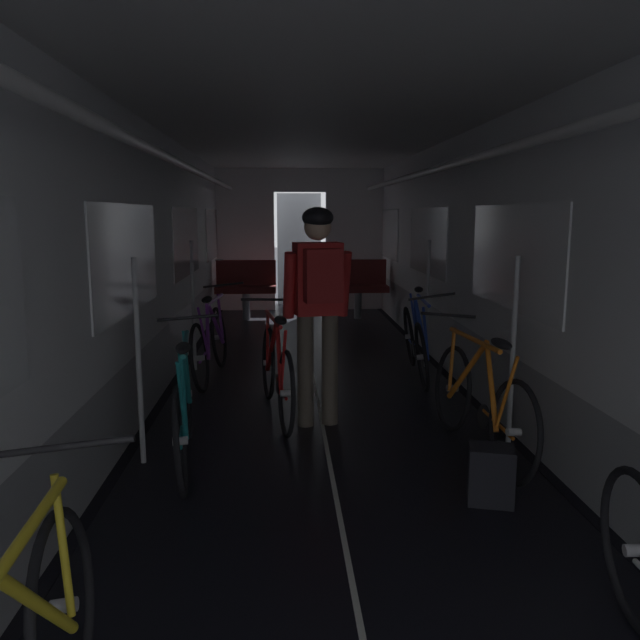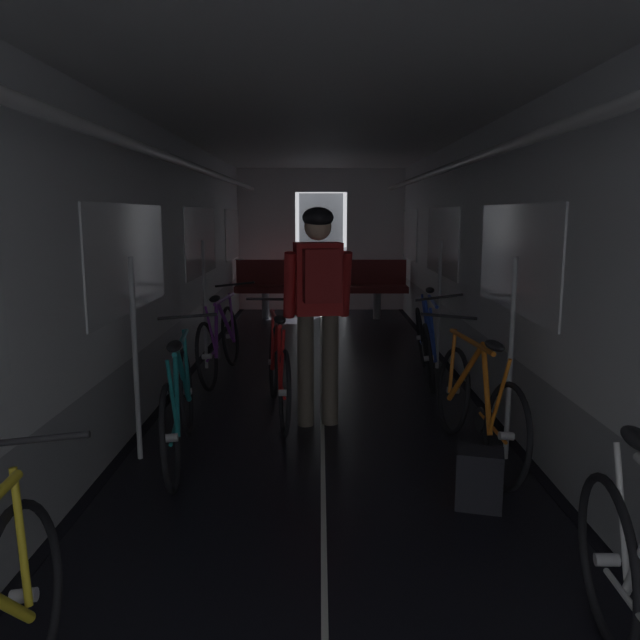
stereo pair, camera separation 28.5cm
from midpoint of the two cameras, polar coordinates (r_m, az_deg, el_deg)
train_car_shell at (r=5.66m, az=-1.75°, el=9.78°), size 3.14×12.34×2.57m
bench_seat_far_left at (r=10.22m, az=-7.51°, el=3.26°), size 0.98×0.51×0.95m
bench_seat_far_right at (r=10.25m, az=2.59°, el=3.35°), size 0.98×0.51×0.95m
bicycle_purple at (r=6.56m, az=-11.13°, el=-2.00°), size 0.45×1.69×0.95m
bicycle_blue at (r=6.56m, az=7.43°, el=-1.91°), size 0.44×1.69×0.96m
bicycle_teal at (r=4.42m, az=-14.07°, el=-7.74°), size 0.44×1.69×0.94m
bicycle_orange at (r=4.55m, az=12.50°, el=-7.22°), size 0.48×1.69×0.95m
person_cyclist_aisle at (r=4.90m, az=-1.82°, el=2.46°), size 0.56×0.43×1.73m
bicycle_red_in_aisle at (r=5.28m, az=-5.51°, el=-4.64°), size 0.47×1.68×0.94m
backpack_on_floor at (r=3.89m, az=13.13°, el=-13.50°), size 0.30×0.26×0.34m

